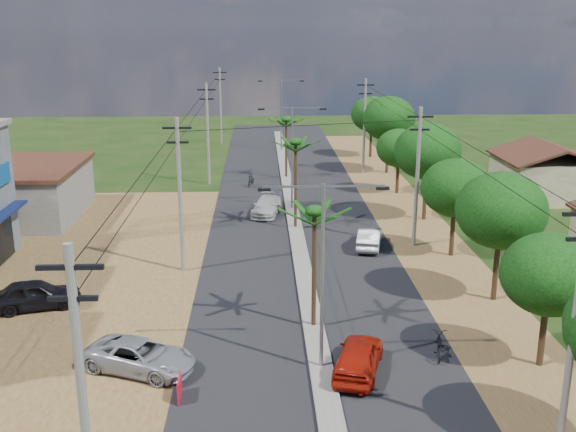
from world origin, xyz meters
The scene contains 36 objects.
ground centered at (0.00, 0.00, 0.00)m, with size 160.00×160.00×0.00m, color black.
road centered at (0.00, 15.00, 0.02)m, with size 12.00×110.00×0.04m, color black.
median centered at (0.00, 18.00, 0.09)m, with size 1.00×90.00×0.18m, color #605E56.
dirt_lot_west centered at (-15.00, 8.00, 0.02)m, with size 18.00×46.00×0.04m, color brown.
dirt_shoulder_east centered at (8.50, 15.00, 0.01)m, with size 5.00×90.00×0.03m, color brown.
low_shed centered at (-21.00, 24.00, 1.97)m, with size 10.40×10.40×3.95m.
house_east_far centered at (21.00, 28.00, 2.39)m, with size 7.60×7.50×4.60m.
tree_east_b centered at (9.30, 0.00, 4.11)m, with size 4.00×4.00×5.83m.
tree_east_c centered at (9.70, 7.00, 4.86)m, with size 4.60×4.60×6.83m.
tree_east_d centered at (9.40, 14.00, 4.34)m, with size 4.20×4.20×6.13m.
tree_east_e centered at (9.60, 22.00, 5.09)m, with size 4.80×4.80×7.14m.
tree_east_f centered at (9.20, 30.00, 3.89)m, with size 3.80×3.80×5.52m.
tree_east_g centered at (9.80, 38.00, 5.24)m, with size 5.00×5.00×7.38m.
tree_east_h centered at (9.50, 46.00, 4.64)m, with size 4.40×4.40×6.52m.
palm_median_near centered at (0.00, 4.00, 5.54)m, with size 2.00×2.00×6.15m.
palm_median_mid centered at (0.00, 20.00, 5.90)m, with size 2.00×2.00×6.55m.
palm_median_far centered at (0.00, 36.00, 5.26)m, with size 2.00×2.00×5.85m.
streetlight_near centered at (0.00, 0.00, 4.79)m, with size 5.10×0.18×8.00m.
streetlight_mid centered at (0.00, 25.00, 4.79)m, with size 5.10×0.18×8.00m.
streetlight_far centered at (0.00, 50.00, 4.79)m, with size 5.10×0.18×8.00m.
utility_pole_w_a centered at (-7.00, -10.00, 4.76)m, with size 1.60×0.24×9.00m.
utility_pole_w_b centered at (-7.00, 12.00, 4.76)m, with size 1.60×0.24×9.00m.
utility_pole_w_c centered at (-7.00, 34.00, 4.76)m, with size 1.60×0.24×9.00m.
utility_pole_w_d centered at (-7.00, 55.00, 4.76)m, with size 1.60×0.24×9.00m.
utility_pole_e_a centered at (7.50, -6.00, 4.76)m, with size 1.60×0.24×9.00m.
utility_pole_e_b centered at (7.50, 16.00, 4.76)m, with size 1.60×0.24×9.00m.
utility_pole_e_c centered at (7.50, 38.00, 4.76)m, with size 1.60×0.24×9.00m.
car_red_near centered at (1.50, -0.37, 0.73)m, with size 1.71×4.26×1.45m, color #961408.
car_silver_mid centered at (4.55, 15.68, 0.66)m, with size 1.40×4.02×1.32m, color #94979B.
car_white_far centered at (-1.96, 23.78, 0.65)m, with size 1.81×4.46×1.29m, color #B6B6B1.
car_parked_silver centered at (-7.50, 0.21, 0.65)m, with size 2.16×4.68×1.30m, color #94979B.
car_parked_dark centered at (-13.88, 6.84, 0.75)m, with size 1.77×4.41×1.50m, color black.
moto_rider_east centered at (5.20, 0.91, 0.50)m, with size 0.67×1.92×1.01m, color black.
moto_rider_west_a centered at (-1.20, 23.35, 0.49)m, with size 0.65×1.88×0.99m, color black.
moto_rider_west_b centered at (-3.25, 32.89, 0.53)m, with size 0.50×1.78×1.07m, color black.
roadside_sign centered at (-5.64, -2.08, 0.46)m, with size 0.09×1.12×0.93m.
Camera 1 is at (-2.47, -25.22, 13.99)m, focal length 42.00 mm.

